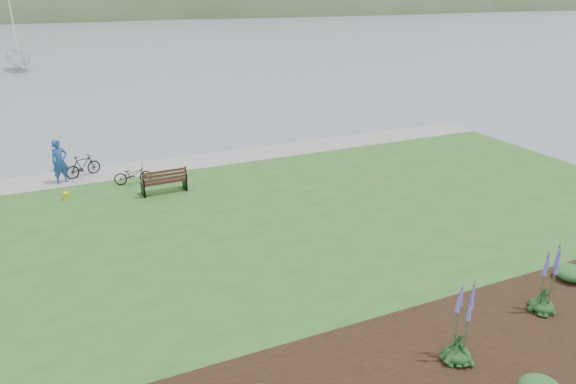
{
  "coord_description": "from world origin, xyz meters",
  "views": [
    {
      "loc": [
        -5.33,
        -16.76,
        8.3
      ],
      "look_at": [
        1.92,
        -0.66,
        1.3
      ],
      "focal_mm": 32.0,
      "sensor_mm": 36.0,
      "label": 1
    }
  ],
  "objects_px": {
    "sailboat": "(22,70)",
    "bicycle_a": "(133,175)",
    "park_bench": "(164,181)",
    "person": "(59,158)"
  },
  "relations": [
    {
      "from": "park_bench",
      "to": "person",
      "type": "relative_size",
      "value": 0.8
    },
    {
      "from": "person",
      "to": "bicycle_a",
      "type": "height_order",
      "value": "person"
    },
    {
      "from": "park_bench",
      "to": "bicycle_a",
      "type": "height_order",
      "value": "park_bench"
    },
    {
      "from": "person",
      "to": "bicycle_a",
      "type": "xyz_separation_m",
      "value": [
        2.81,
        -1.34,
        -0.73
      ]
    },
    {
      "from": "bicycle_a",
      "to": "sailboat",
      "type": "bearing_deg",
      "value": 14.42
    },
    {
      "from": "park_bench",
      "to": "bicycle_a",
      "type": "bearing_deg",
      "value": 118.79
    },
    {
      "from": "park_bench",
      "to": "bicycle_a",
      "type": "distance_m",
      "value": 1.98
    },
    {
      "from": "park_bench",
      "to": "sailboat",
      "type": "height_order",
      "value": "sailboat"
    },
    {
      "from": "sailboat",
      "to": "bicycle_a",
      "type": "bearing_deg",
      "value": -93.89
    },
    {
      "from": "person",
      "to": "sailboat",
      "type": "relative_size",
      "value": 0.09
    }
  ]
}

